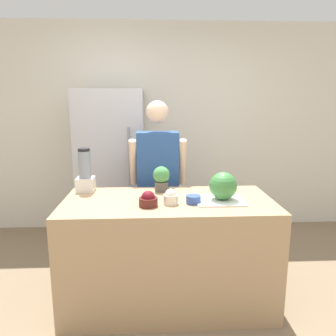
{
  "coord_description": "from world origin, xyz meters",
  "views": [
    {
      "loc": [
        -0.13,
        -2.08,
        1.66
      ],
      "look_at": [
        0.0,
        0.44,
        1.13
      ],
      "focal_mm": 35.0,
      "sensor_mm": 36.0,
      "label": 1
    }
  ],
  "objects_px": {
    "bowl_cherries": "(148,200)",
    "blender": "(85,174)",
    "watermelon": "(223,186)",
    "bowl_small_blue": "(193,199)",
    "person": "(158,183)",
    "potted_plant": "(161,178)",
    "refrigerator": "(112,166)",
    "bowl_cream": "(171,197)"
  },
  "relations": [
    {
      "from": "watermelon",
      "to": "bowl_small_blue",
      "type": "relative_size",
      "value": 1.9
    },
    {
      "from": "person",
      "to": "potted_plant",
      "type": "bearing_deg",
      "value": -86.73
    },
    {
      "from": "bowl_cherries",
      "to": "bowl_cream",
      "type": "distance_m",
      "value": 0.18
    },
    {
      "from": "bowl_cream",
      "to": "potted_plant",
      "type": "relative_size",
      "value": 0.55
    },
    {
      "from": "refrigerator",
      "to": "watermelon",
      "type": "distance_m",
      "value": 1.73
    },
    {
      "from": "bowl_small_blue",
      "to": "watermelon",
      "type": "bearing_deg",
      "value": 11.47
    },
    {
      "from": "blender",
      "to": "person",
      "type": "bearing_deg",
      "value": 30.82
    },
    {
      "from": "potted_plant",
      "to": "blender",
      "type": "bearing_deg",
      "value": 176.99
    },
    {
      "from": "refrigerator",
      "to": "potted_plant",
      "type": "distance_m",
      "value": 1.22
    },
    {
      "from": "blender",
      "to": "bowl_cream",
      "type": "bearing_deg",
      "value": -29.1
    },
    {
      "from": "bowl_small_blue",
      "to": "potted_plant",
      "type": "xyz_separation_m",
      "value": [
        -0.23,
        0.35,
        0.09
      ]
    },
    {
      "from": "bowl_small_blue",
      "to": "potted_plant",
      "type": "distance_m",
      "value": 0.43
    },
    {
      "from": "watermelon",
      "to": "blender",
      "type": "bearing_deg",
      "value": 163.15
    },
    {
      "from": "watermelon",
      "to": "blender",
      "type": "xyz_separation_m",
      "value": [
        -1.13,
        0.34,
        0.03
      ]
    },
    {
      "from": "potted_plant",
      "to": "refrigerator",
      "type": "bearing_deg",
      "value": 117.01
    },
    {
      "from": "refrigerator",
      "to": "watermelon",
      "type": "relative_size",
      "value": 8.21
    },
    {
      "from": "person",
      "to": "bowl_cherries",
      "type": "distance_m",
      "value": 0.83
    },
    {
      "from": "blender",
      "to": "potted_plant",
      "type": "height_order",
      "value": "blender"
    },
    {
      "from": "blender",
      "to": "potted_plant",
      "type": "relative_size",
      "value": 1.72
    },
    {
      "from": "potted_plant",
      "to": "person",
      "type": "bearing_deg",
      "value": 93.27
    },
    {
      "from": "refrigerator",
      "to": "watermelon",
      "type": "bearing_deg",
      "value": -53.65
    },
    {
      "from": "watermelon",
      "to": "potted_plant",
      "type": "relative_size",
      "value": 0.99
    },
    {
      "from": "refrigerator",
      "to": "bowl_cherries",
      "type": "bearing_deg",
      "value": -73.52
    },
    {
      "from": "watermelon",
      "to": "bowl_cream",
      "type": "height_order",
      "value": "watermelon"
    },
    {
      "from": "refrigerator",
      "to": "bowl_cherries",
      "type": "xyz_separation_m",
      "value": [
        0.44,
        -1.49,
        0.04
      ]
    },
    {
      "from": "person",
      "to": "potted_plant",
      "type": "distance_m",
      "value": 0.44
    },
    {
      "from": "person",
      "to": "bowl_cherries",
      "type": "relative_size",
      "value": 11.77
    },
    {
      "from": "bowl_cream",
      "to": "blender",
      "type": "height_order",
      "value": "blender"
    },
    {
      "from": "bowl_small_blue",
      "to": "potted_plant",
      "type": "relative_size",
      "value": 0.52
    },
    {
      "from": "refrigerator",
      "to": "bowl_cream",
      "type": "height_order",
      "value": "refrigerator"
    },
    {
      "from": "refrigerator",
      "to": "bowl_cherries",
      "type": "height_order",
      "value": "refrigerator"
    },
    {
      "from": "refrigerator",
      "to": "potted_plant",
      "type": "height_order",
      "value": "refrigerator"
    },
    {
      "from": "bowl_cream",
      "to": "bowl_small_blue",
      "type": "height_order",
      "value": "bowl_cream"
    },
    {
      "from": "person",
      "to": "bowl_cherries",
      "type": "bearing_deg",
      "value": -96.08
    },
    {
      "from": "bowl_cherries",
      "to": "bowl_small_blue",
      "type": "height_order",
      "value": "bowl_cherries"
    },
    {
      "from": "refrigerator",
      "to": "bowl_small_blue",
      "type": "distance_m",
      "value": 1.64
    },
    {
      "from": "bowl_cherries",
      "to": "potted_plant",
      "type": "distance_m",
      "value": 0.43
    },
    {
      "from": "bowl_cherries",
      "to": "blender",
      "type": "relative_size",
      "value": 0.37
    },
    {
      "from": "bowl_cream",
      "to": "blender",
      "type": "xyz_separation_m",
      "value": [
        -0.72,
        0.4,
        0.1
      ]
    },
    {
      "from": "refrigerator",
      "to": "person",
      "type": "xyz_separation_m",
      "value": [
        0.53,
        -0.67,
        -0.04
      ]
    },
    {
      "from": "bowl_cherries",
      "to": "potted_plant",
      "type": "bearing_deg",
      "value": 74.79
    },
    {
      "from": "watermelon",
      "to": "person",
      "type": "bearing_deg",
      "value": 124.5
    }
  ]
}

